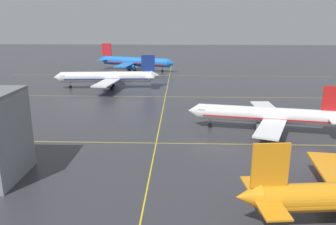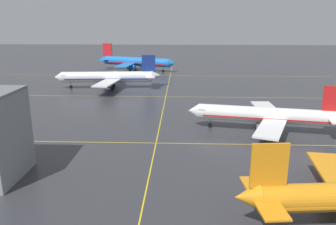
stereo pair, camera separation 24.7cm
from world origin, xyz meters
TOP-DOWN VIEW (x-y plane):
  - airliner_second_row at (22.93, 46.70)m, footprint 33.19×28.25m
  - airliner_third_row at (-20.45, 91.81)m, footprint 36.62×31.47m
  - airliner_far_left_stand at (-16.71, 133.88)m, footprint 37.91×32.46m
  - taxiway_markings at (0.00, 58.85)m, footprint 136.71×178.50m

SIDE VIEW (x-z plane):
  - taxiway_markings at x=0.00m, z-range 0.00..0.01m
  - airliner_second_row at x=22.93m, z-range -1.64..8.71m
  - airliner_third_row at x=-20.45m, z-range -1.80..9.58m
  - airliner_far_left_stand at x=-16.71m, z-range -1.93..10.23m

